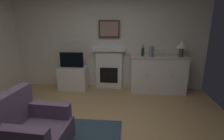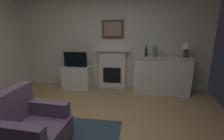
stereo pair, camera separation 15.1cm
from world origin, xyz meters
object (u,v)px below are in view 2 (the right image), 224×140
object	(u,v)px
tv_set	(75,59)
wine_glass_center	(165,52)
framed_picture	(113,29)
wine_bottle	(146,52)
tv_cabinet	(77,77)
fireplace_unit	(112,69)
sideboard_cabinet	(161,75)
table_lamp	(186,46)
wine_glass_left	(160,52)
vase_decorative	(155,51)
armchair	(30,128)

from	to	relation	value
tv_set	wine_glass_center	bearing A→B (deg)	-0.66
framed_picture	wine_bottle	distance (m)	1.06
framed_picture	tv_cabinet	size ratio (longest dim) A/B	0.73
fireplace_unit	tv_cabinet	size ratio (longest dim) A/B	1.47
framed_picture	sideboard_cabinet	world-z (taller)	framed_picture
wine_bottle	tv_set	world-z (taller)	wine_bottle
tv_cabinet	tv_set	world-z (taller)	tv_set
tv_cabinet	tv_set	bearing A→B (deg)	-90.00
fireplace_unit	wine_bottle	xyz separation A→B (m)	(0.88, -0.16, 0.51)
fireplace_unit	wine_glass_center	size ratio (longest dim) A/B	6.67
framed_picture	table_lamp	bearing A→B (deg)	-6.98
table_lamp	wine_glass_left	bearing A→B (deg)	176.47
table_lamp	tv_set	size ratio (longest dim) A/B	0.65
wine_glass_left	vase_decorative	xyz separation A→B (m)	(-0.14, -0.09, 0.02)
wine_bottle	wine_glass_center	size ratio (longest dim) A/B	1.76
tv_cabinet	armchair	xyz separation A→B (m)	(0.19, -2.47, 0.07)
framed_picture	table_lamp	world-z (taller)	framed_picture
wine_bottle	wine_glass_left	world-z (taller)	wine_bottle
armchair	wine_glass_center	bearing A→B (deg)	48.85
wine_glass_left	wine_bottle	bearing A→B (deg)	-176.70
fireplace_unit	tv_set	world-z (taller)	fireplace_unit
tv_cabinet	vase_decorative	bearing A→B (deg)	-1.81
vase_decorative	table_lamp	bearing A→B (deg)	3.90
wine_glass_center	vase_decorative	world-z (taller)	vase_decorative
wine_bottle	wine_glass_left	bearing A→B (deg)	3.30
sideboard_cabinet	tv_cabinet	bearing A→B (deg)	179.62
wine_bottle	wine_glass_center	xyz separation A→B (m)	(0.46, -0.05, 0.01)
wine_bottle	armchair	bearing A→B (deg)	-123.87
wine_bottle	vase_decorative	world-z (taller)	wine_bottle
tv_cabinet	tv_set	xyz separation A→B (m)	(-0.00, -0.02, 0.51)
fireplace_unit	wine_bottle	distance (m)	1.03
table_lamp	armchair	size ratio (longest dim) A/B	0.43
vase_decorative	tv_cabinet	world-z (taller)	vase_decorative
fireplace_unit	vase_decorative	world-z (taller)	vase_decorative
vase_decorative	tv_set	bearing A→B (deg)	178.84
table_lamp	wine_bottle	size ratio (longest dim) A/B	1.38
wine_bottle	wine_glass_center	world-z (taller)	wine_bottle
framed_picture	tv_set	xyz separation A→B (m)	(-0.98, -0.23, -0.79)
wine_glass_left	tv_set	world-z (taller)	wine_glass_left
framed_picture	tv_set	bearing A→B (deg)	-166.69
table_lamp	wine_glass_left	distance (m)	0.62
vase_decorative	tv_cabinet	distance (m)	2.20
framed_picture	vase_decorative	distance (m)	1.23
fireplace_unit	table_lamp	bearing A→B (deg)	-5.57
fireplace_unit	tv_set	xyz separation A→B (m)	(-0.98, -0.19, 0.27)
wine_glass_left	armchair	bearing A→B (deg)	-128.82
fireplace_unit	wine_glass_left	world-z (taller)	wine_glass_left
vase_decorative	fireplace_unit	bearing A→B (deg)	168.16
fireplace_unit	tv_set	distance (m)	1.03
fireplace_unit	table_lamp	size ratio (longest dim) A/B	2.75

